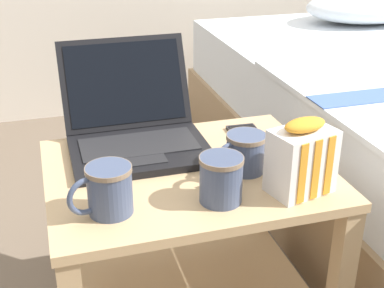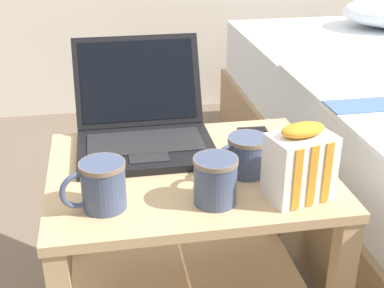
{
  "view_description": "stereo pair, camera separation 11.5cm",
  "coord_description": "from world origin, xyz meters",
  "px_view_note": "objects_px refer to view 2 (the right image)",
  "views": [
    {
      "loc": [
        -0.3,
        -1.04,
        1.04
      ],
      "look_at": [
        0.0,
        -0.04,
        0.55
      ],
      "focal_mm": 50.0,
      "sensor_mm": 36.0,
      "label": 1
    },
    {
      "loc": [
        -0.18,
        -1.07,
        1.04
      ],
      "look_at": [
        0.0,
        -0.04,
        0.55
      ],
      "focal_mm": 50.0,
      "sensor_mm": 36.0,
      "label": 2
    }
  ],
  "objects_px": {
    "mug_front_right": "(215,177)",
    "mug_mid_center": "(102,183)",
    "mug_front_left": "(246,154)",
    "snack_bag": "(300,164)",
    "cell_phone": "(258,140)",
    "laptop": "(143,125)"
  },
  "relations": [
    {
      "from": "laptop",
      "to": "mug_mid_center",
      "type": "relative_size",
      "value": 2.66
    },
    {
      "from": "mug_front_right",
      "to": "mug_front_left",
      "type": "bearing_deg",
      "value": 48.23
    },
    {
      "from": "laptop",
      "to": "cell_phone",
      "type": "relative_size",
      "value": 2.18
    },
    {
      "from": "mug_mid_center",
      "to": "cell_phone",
      "type": "bearing_deg",
      "value": 31.9
    },
    {
      "from": "mug_front_left",
      "to": "mug_front_right",
      "type": "distance_m",
      "value": 0.14
    },
    {
      "from": "mug_front_right",
      "to": "cell_phone",
      "type": "relative_size",
      "value": 0.83
    },
    {
      "from": "mug_front_right",
      "to": "mug_mid_center",
      "type": "height_order",
      "value": "same"
    },
    {
      "from": "cell_phone",
      "to": "mug_mid_center",
      "type": "bearing_deg",
      "value": -148.1
    },
    {
      "from": "mug_front_left",
      "to": "mug_front_right",
      "type": "xyz_separation_m",
      "value": [
        -0.09,
        -0.1,
        0.01
      ]
    },
    {
      "from": "laptop",
      "to": "snack_bag",
      "type": "relative_size",
      "value": 2.13
    },
    {
      "from": "snack_bag",
      "to": "cell_phone",
      "type": "relative_size",
      "value": 1.03
    },
    {
      "from": "laptop",
      "to": "cell_phone",
      "type": "height_order",
      "value": "laptop"
    },
    {
      "from": "mug_front_left",
      "to": "mug_mid_center",
      "type": "distance_m",
      "value": 0.33
    },
    {
      "from": "mug_front_right",
      "to": "snack_bag",
      "type": "distance_m",
      "value": 0.17
    },
    {
      "from": "mug_front_left",
      "to": "snack_bag",
      "type": "relative_size",
      "value": 0.77
    },
    {
      "from": "laptop",
      "to": "cell_phone",
      "type": "distance_m",
      "value": 0.29
    },
    {
      "from": "mug_front_right",
      "to": "cell_phone",
      "type": "bearing_deg",
      "value": 57.14
    },
    {
      "from": "mug_front_left",
      "to": "mug_front_right",
      "type": "bearing_deg",
      "value": -131.77
    },
    {
      "from": "laptop",
      "to": "mug_front_left",
      "type": "distance_m",
      "value": 0.29
    },
    {
      "from": "mug_front_right",
      "to": "mug_mid_center",
      "type": "relative_size",
      "value": 1.01
    },
    {
      "from": "mug_front_left",
      "to": "snack_bag",
      "type": "height_order",
      "value": "snack_bag"
    },
    {
      "from": "snack_bag",
      "to": "cell_phone",
      "type": "xyz_separation_m",
      "value": [
        -0.0,
        0.27,
        -0.07
      ]
    }
  ]
}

